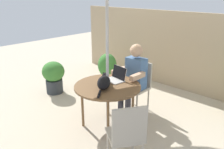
{
  "coord_description": "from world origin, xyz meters",
  "views": [
    {
      "loc": [
        2.3,
        -2.35,
        2.06
      ],
      "look_at": [
        0.0,
        0.1,
        0.85
      ],
      "focal_mm": 37.4,
      "sensor_mm": 36.0,
      "label": 1
    }
  ],
  "objects_px": {
    "potted_plant_near_fence": "(54,76)",
    "chair_occupied": "(139,82)",
    "chair_empty": "(127,133)",
    "person_seated": "(133,75)",
    "cat": "(104,82)",
    "patio_table": "(108,89)",
    "potted_plant_by_chair": "(107,68)",
    "laptop": "(117,76)"
  },
  "relations": [
    {
      "from": "patio_table",
      "to": "potted_plant_near_fence",
      "type": "relative_size",
      "value": 1.49
    },
    {
      "from": "cat",
      "to": "potted_plant_by_chair",
      "type": "bearing_deg",
      "value": 132.83
    },
    {
      "from": "chair_occupied",
      "to": "potted_plant_by_chair",
      "type": "relative_size",
      "value": 1.21
    },
    {
      "from": "potted_plant_near_fence",
      "to": "chair_empty",
      "type": "bearing_deg",
      "value": -15.5
    },
    {
      "from": "patio_table",
      "to": "cat",
      "type": "distance_m",
      "value": 0.16
    },
    {
      "from": "laptop",
      "to": "cat",
      "type": "relative_size",
      "value": 0.6
    },
    {
      "from": "person_seated",
      "to": "cat",
      "type": "xyz_separation_m",
      "value": [
        0.01,
        -0.72,
        0.09
      ]
    },
    {
      "from": "potted_plant_near_fence",
      "to": "chair_occupied",
      "type": "bearing_deg",
      "value": 19.97
    },
    {
      "from": "potted_plant_near_fence",
      "to": "person_seated",
      "type": "bearing_deg",
      "value": 15.26
    },
    {
      "from": "patio_table",
      "to": "chair_occupied",
      "type": "bearing_deg",
      "value": 90.0
    },
    {
      "from": "chair_occupied",
      "to": "person_seated",
      "type": "relative_size",
      "value": 0.72
    },
    {
      "from": "patio_table",
      "to": "chair_empty",
      "type": "xyz_separation_m",
      "value": [
        0.85,
        -0.56,
        -0.12
      ]
    },
    {
      "from": "chair_empty",
      "to": "potted_plant_near_fence",
      "type": "xyz_separation_m",
      "value": [
        -2.59,
        0.72,
        -0.14
      ]
    },
    {
      "from": "laptop",
      "to": "cat",
      "type": "distance_m",
      "value": 0.36
    },
    {
      "from": "patio_table",
      "to": "chair_occupied",
      "type": "distance_m",
      "value": 0.8
    },
    {
      "from": "patio_table",
      "to": "chair_occupied",
      "type": "height_order",
      "value": "chair_occupied"
    },
    {
      "from": "person_seated",
      "to": "potted_plant_near_fence",
      "type": "relative_size",
      "value": 1.8
    },
    {
      "from": "cat",
      "to": "chair_occupied",
      "type": "bearing_deg",
      "value": 90.71
    },
    {
      "from": "person_seated",
      "to": "cat",
      "type": "bearing_deg",
      "value": -89.13
    },
    {
      "from": "cat",
      "to": "laptop",
      "type": "bearing_deg",
      "value": 99.95
    },
    {
      "from": "person_seated",
      "to": "potted_plant_by_chair",
      "type": "relative_size",
      "value": 1.67
    },
    {
      "from": "laptop",
      "to": "chair_empty",
      "type": "bearing_deg",
      "value": -42.32
    },
    {
      "from": "chair_empty",
      "to": "potted_plant_by_chair",
      "type": "xyz_separation_m",
      "value": [
        -2.09,
        1.82,
        -0.12
      ]
    },
    {
      "from": "laptop",
      "to": "cat",
      "type": "xyz_separation_m",
      "value": [
        0.06,
        -0.35,
        0.02
      ]
    },
    {
      "from": "person_seated",
      "to": "cat",
      "type": "height_order",
      "value": "person_seated"
    },
    {
      "from": "chair_empty",
      "to": "laptop",
      "type": "height_order",
      "value": "laptop"
    },
    {
      "from": "chair_occupied",
      "to": "potted_plant_by_chair",
      "type": "distance_m",
      "value": 1.33
    },
    {
      "from": "potted_plant_by_chair",
      "to": "cat",
      "type": "bearing_deg",
      "value": -47.17
    },
    {
      "from": "chair_occupied",
      "to": "cat",
      "type": "bearing_deg",
      "value": -89.29
    },
    {
      "from": "chair_occupied",
      "to": "potted_plant_near_fence",
      "type": "relative_size",
      "value": 1.3
    },
    {
      "from": "laptop",
      "to": "potted_plant_by_chair",
      "type": "bearing_deg",
      "value": 139.98
    },
    {
      "from": "laptop",
      "to": "potted_plant_near_fence",
      "type": "relative_size",
      "value": 0.49
    },
    {
      "from": "potted_plant_near_fence",
      "to": "patio_table",
      "type": "bearing_deg",
      "value": -5.26
    },
    {
      "from": "chair_occupied",
      "to": "patio_table",
      "type": "bearing_deg",
      "value": -90.0
    },
    {
      "from": "chair_empty",
      "to": "potted_plant_by_chair",
      "type": "bearing_deg",
      "value": 138.97
    },
    {
      "from": "chair_empty",
      "to": "person_seated",
      "type": "relative_size",
      "value": 0.72
    },
    {
      "from": "patio_table",
      "to": "potted_plant_by_chair",
      "type": "relative_size",
      "value": 1.38
    },
    {
      "from": "chair_empty",
      "to": "cat",
      "type": "distance_m",
      "value": 1.0
    },
    {
      "from": "laptop",
      "to": "cat",
      "type": "height_order",
      "value": "laptop"
    },
    {
      "from": "laptop",
      "to": "potted_plant_near_fence",
      "type": "distance_m",
      "value": 1.74
    },
    {
      "from": "laptop",
      "to": "potted_plant_near_fence",
      "type": "xyz_separation_m",
      "value": [
        -1.69,
        -0.1,
        -0.38
      ]
    },
    {
      "from": "cat",
      "to": "potted_plant_by_chair",
      "type": "height_order",
      "value": "cat"
    }
  ]
}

